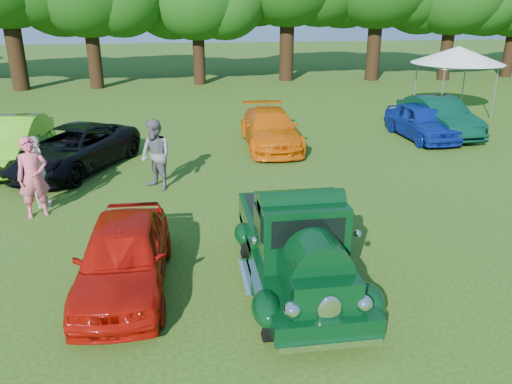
{
  "coord_description": "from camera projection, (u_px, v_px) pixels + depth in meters",
  "views": [
    {
      "loc": [
        -0.64,
        -8.12,
        4.87
      ],
      "look_at": [
        0.82,
        1.7,
        1.1
      ],
      "focal_mm": 35.0,
      "sensor_mm": 36.0,
      "label": 1
    }
  ],
  "objects": [
    {
      "name": "canopy_tent",
      "position": [
        458.0,
        55.0,
        22.41
      ],
      "size": [
        4.15,
        4.15,
        3.06
      ],
      "rotation": [
        0.0,
        0.0,
        0.02
      ],
      "color": "white",
      "rests_on": "ground"
    },
    {
      "name": "spectator_grey",
      "position": [
        156.0,
        155.0,
        13.61
      ],
      "size": [
        1.18,
        1.2,
        1.95
      ],
      "primitive_type": "imported",
      "rotation": [
        0.0,
        0.0,
        -0.84
      ],
      "color": "slate",
      "rests_on": "ground"
    },
    {
      "name": "back_car_lime",
      "position": [
        11.0,
        142.0,
        15.73
      ],
      "size": [
        1.63,
        4.57,
        1.5
      ],
      "primitive_type": "imported",
      "rotation": [
        0.0,
        0.0,
        -0.01
      ],
      "color": "#54B217",
      "rests_on": "ground"
    },
    {
      "name": "back_car_black",
      "position": [
        73.0,
        149.0,
        15.32
      ],
      "size": [
        4.12,
        5.34,
        1.35
      ],
      "primitive_type": "imported",
      "rotation": [
        0.0,
        0.0,
        -0.45
      ],
      "color": "black",
      "rests_on": "ground"
    },
    {
      "name": "back_car_green",
      "position": [
        439.0,
        116.0,
        19.46
      ],
      "size": [
        1.75,
        4.44,
        1.44
      ],
      "primitive_type": "imported",
      "rotation": [
        0.0,
        0.0,
        0.05
      ],
      "color": "black",
      "rests_on": "ground"
    },
    {
      "name": "spectator_white",
      "position": [
        38.0,
        172.0,
        12.44
      ],
      "size": [
        0.55,
        1.11,
        1.83
      ],
      "primitive_type": "imported",
      "rotation": [
        0.0,
        0.0,
        1.67
      ],
      "color": "silver",
      "rests_on": "ground"
    },
    {
      "name": "ground",
      "position": [
        226.0,
        281.0,
        9.33
      ],
      "size": [
        120.0,
        120.0,
        0.0
      ],
      "primitive_type": "plane",
      "color": "#264810",
      "rests_on": "ground"
    },
    {
      "name": "red_convertible",
      "position": [
        124.0,
        255.0,
        8.9
      ],
      "size": [
        1.63,
        3.86,
        1.3
      ],
      "primitive_type": "imported",
      "rotation": [
        0.0,
        0.0,
        -0.02
      ],
      "color": "#A10E06",
      "rests_on": "ground"
    },
    {
      "name": "back_car_orange",
      "position": [
        271.0,
        129.0,
        17.84
      ],
      "size": [
        1.92,
        4.54,
        1.31
      ],
      "primitive_type": "imported",
      "rotation": [
        0.0,
        0.0,
        -0.02
      ],
      "color": "#D55D07",
      "rests_on": "ground"
    },
    {
      "name": "back_car_blue",
      "position": [
        421.0,
        121.0,
        18.93
      ],
      "size": [
        1.73,
        3.93,
        1.32
      ],
      "primitive_type": "imported",
      "rotation": [
        0.0,
        0.0,
        0.05
      ],
      "color": "navy",
      "rests_on": "ground"
    },
    {
      "name": "hero_pickup",
      "position": [
        297.0,
        247.0,
        8.98
      ],
      "size": [
        2.08,
        4.48,
        1.75
      ],
      "color": "black",
      "rests_on": "ground"
    },
    {
      "name": "spectator_pink",
      "position": [
        33.0,
        177.0,
        11.86
      ],
      "size": [
        0.84,
        0.71,
        1.97
      ],
      "primitive_type": "imported",
      "rotation": [
        0.0,
        0.0,
        0.38
      ],
      "color": "#D05569",
      "rests_on": "ground"
    }
  ]
}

